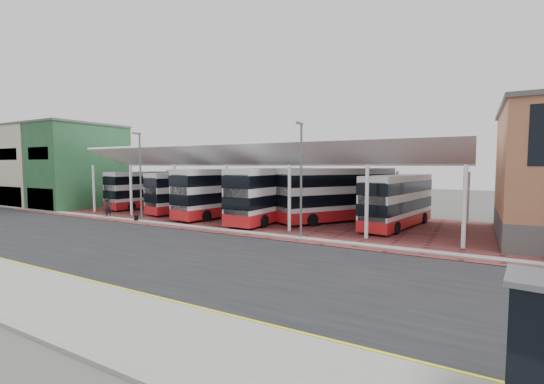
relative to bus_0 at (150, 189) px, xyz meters
The scene contains 22 objects.
ground 26.51m from the bus_0, 33.47° to the right, with size 140.00×140.00×0.00m, color #474944.
road 27.07m from the bus_0, 35.24° to the right, with size 120.00×14.00×0.02m, color black.
forecourt 24.18m from the bus_0, ahead, with size 72.00×16.00×0.06m, color brown.
sidewalk 32.33m from the bus_0, 46.92° to the right, with size 120.00×4.00×0.14m, color gray.
north_kerb 23.67m from the bus_0, 20.79° to the right, with size 120.00×0.80×0.14m, color gray.
yellow_line_near 30.91m from the bus_0, 44.39° to the right, with size 120.00×0.12×0.01m, color yellow.
yellow_line_far 30.70m from the bus_0, 43.98° to the right, with size 120.00×0.12×0.01m, color yellow.
canopy 16.44m from the bus_0, ahead, with size 37.00×11.63×7.07m.
shop_green 9.20m from the bus_0, 155.72° to the right, with size 6.40×10.20×10.22m.
shop_cream 15.18m from the bus_0, 166.05° to the right, with size 6.40×10.20×10.22m.
shop_brick 21.47m from the bus_0, behind, with size 6.40×10.20×10.22m.
shop_ochre 27.85m from the bus_0, behind, with size 6.40×10.20×10.22m.
lamp_west 11.74m from the bus_0, 45.91° to the right, with size 0.16×0.90×8.07m.
lamp_east 25.51m from the bus_0, 19.04° to the right, with size 0.16×0.90×8.07m.
bus_0 is the anchor object (origin of this frame).
bus_1 7.48m from the bus_0, ahead, with size 4.27×10.68×4.29m.
bus_2 12.69m from the bus_0, ahead, with size 4.34×11.78×4.74m.
bus_3 18.36m from the bus_0, ahead, with size 3.09×11.78×4.84m.
bus_4 23.60m from the bus_0, ahead, with size 8.51×11.38×4.84m.
bus_5 29.01m from the bus_0, ahead, with size 4.15×10.68×4.30m.
pedestrian 8.84m from the bus_0, 68.46° to the right, with size 0.68×0.45×1.86m, color black.
suitcase 11.65m from the bus_0, 48.16° to the right, with size 0.32×0.23×0.55m, color black.
Camera 1 is at (12.54, -16.57, 5.15)m, focal length 24.00 mm.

